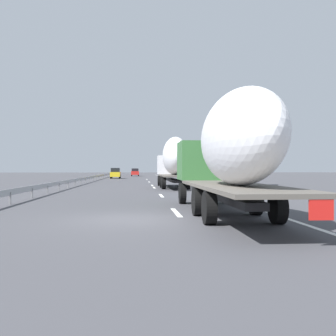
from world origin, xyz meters
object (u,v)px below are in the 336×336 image
at_px(road_sign, 179,166).
at_px(car_red_compact, 135,172).
at_px(truck_trailing, 229,149).
at_px(truck_lead, 174,160).
at_px(car_yellow_coupe, 116,173).

bearing_deg(road_sign, car_red_compact, 11.62).
bearing_deg(road_sign, truck_trailing, 176.18).
relative_size(truck_lead, truck_trailing, 0.90).
bearing_deg(road_sign, truck_lead, 172.77).
bearing_deg(car_red_compact, truck_lead, -176.20).
bearing_deg(truck_trailing, car_red_compact, 2.76).
bearing_deg(car_yellow_coupe, truck_trailing, -172.81).
bearing_deg(truck_lead, car_red_compact, 3.80).
bearing_deg(car_red_compact, truck_trailing, -177.24).
bearing_deg(car_yellow_coupe, truck_lead, -168.43).
relative_size(truck_lead, road_sign, 4.00).
xyz_separation_m(truck_lead, truck_trailing, (-22.03, 0.00, -0.09)).
distance_m(truck_lead, truck_trailing, 22.03).
relative_size(truck_lead, car_yellow_coupe, 2.87).
bearing_deg(road_sign, car_yellow_coupe, 43.41).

